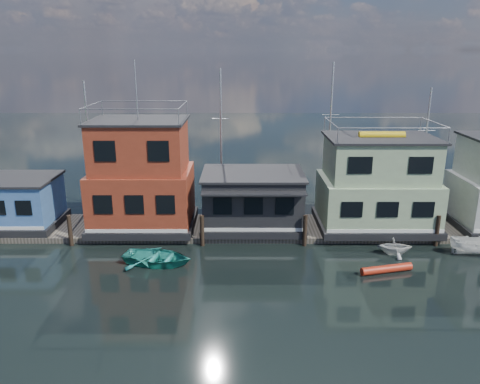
{
  "coord_description": "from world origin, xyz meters",
  "views": [
    {
      "loc": [
        -1.37,
        -20.44,
        12.86
      ],
      "look_at": [
        -1.42,
        12.0,
        3.0
      ],
      "focal_mm": 35.0,
      "sensor_mm": 36.0,
      "label": 1
    }
  ],
  "objects_px": {
    "motorboat": "(476,245)",
    "red_kayak": "(386,269)",
    "houseboat_dark": "(253,200)",
    "houseboat_red": "(142,177)",
    "dinghy_teal": "(157,257)",
    "houseboat_green": "(377,185)",
    "houseboat_blue": "(14,202)",
    "dinghy_white": "(395,246)"
  },
  "relations": [
    {
      "from": "motorboat",
      "to": "red_kayak",
      "type": "bearing_deg",
      "value": 117.72
    },
    {
      "from": "houseboat_dark",
      "to": "houseboat_red",
      "type": "bearing_deg",
      "value": 179.86
    },
    {
      "from": "motorboat",
      "to": "dinghy_teal",
      "type": "distance_m",
      "value": 20.63
    },
    {
      "from": "houseboat_green",
      "to": "dinghy_teal",
      "type": "bearing_deg",
      "value": -159.34
    },
    {
      "from": "houseboat_blue",
      "to": "houseboat_dark",
      "type": "bearing_deg",
      "value": -0.06
    },
    {
      "from": "houseboat_dark",
      "to": "dinghy_white",
      "type": "bearing_deg",
      "value": -24.5
    },
    {
      "from": "motorboat",
      "to": "red_kayak",
      "type": "height_order",
      "value": "motorboat"
    },
    {
      "from": "houseboat_red",
      "to": "red_kayak",
      "type": "distance_m",
      "value": 17.76
    },
    {
      "from": "houseboat_blue",
      "to": "houseboat_green",
      "type": "bearing_deg",
      "value": 0.0
    },
    {
      "from": "houseboat_red",
      "to": "dinghy_teal",
      "type": "relative_size",
      "value": 2.72
    },
    {
      "from": "houseboat_green",
      "to": "red_kayak",
      "type": "distance_m",
      "value": 7.69
    },
    {
      "from": "dinghy_white",
      "to": "houseboat_red",
      "type": "bearing_deg",
      "value": 79.68
    },
    {
      "from": "houseboat_dark",
      "to": "motorboat",
      "type": "xyz_separation_m",
      "value": [
        14.49,
        -4.25,
        -1.76
      ]
    },
    {
      "from": "houseboat_green",
      "to": "red_kayak",
      "type": "relative_size",
      "value": 2.58
    },
    {
      "from": "houseboat_dark",
      "to": "motorboat",
      "type": "height_order",
      "value": "houseboat_dark"
    },
    {
      "from": "houseboat_red",
      "to": "houseboat_dark",
      "type": "relative_size",
      "value": 1.6
    },
    {
      "from": "houseboat_dark",
      "to": "houseboat_green",
      "type": "bearing_deg",
      "value": 0.12
    },
    {
      "from": "motorboat",
      "to": "red_kayak",
      "type": "relative_size",
      "value": 1.05
    },
    {
      "from": "houseboat_green",
      "to": "motorboat",
      "type": "relative_size",
      "value": 2.47
    },
    {
      "from": "dinghy_teal",
      "to": "houseboat_red",
      "type": "bearing_deg",
      "value": 31.13
    },
    {
      "from": "houseboat_red",
      "to": "dinghy_teal",
      "type": "bearing_deg",
      "value": -71.44
    },
    {
      "from": "houseboat_dark",
      "to": "dinghy_teal",
      "type": "height_order",
      "value": "houseboat_dark"
    },
    {
      "from": "houseboat_dark",
      "to": "dinghy_white",
      "type": "distance_m",
      "value": 10.29
    },
    {
      "from": "motorboat",
      "to": "houseboat_dark",
      "type": "bearing_deg",
      "value": 79.91
    },
    {
      "from": "motorboat",
      "to": "dinghy_teal",
      "type": "height_order",
      "value": "motorboat"
    },
    {
      "from": "houseboat_blue",
      "to": "houseboat_green",
      "type": "distance_m",
      "value": 26.53
    },
    {
      "from": "dinghy_white",
      "to": "dinghy_teal",
      "type": "distance_m",
      "value": 15.37
    },
    {
      "from": "houseboat_red",
      "to": "dinghy_white",
      "type": "height_order",
      "value": "houseboat_red"
    },
    {
      "from": "red_kayak",
      "to": "houseboat_blue",
      "type": "bearing_deg",
      "value": 151.05
    },
    {
      "from": "houseboat_green",
      "to": "houseboat_red",
      "type": "bearing_deg",
      "value": -180.0
    },
    {
      "from": "houseboat_red",
      "to": "dinghy_teal",
      "type": "distance_m",
      "value": 7.03
    },
    {
      "from": "houseboat_red",
      "to": "motorboat",
      "type": "xyz_separation_m",
      "value": [
        22.49,
        -4.27,
        -3.45
      ]
    },
    {
      "from": "houseboat_dark",
      "to": "motorboat",
      "type": "distance_m",
      "value": 15.2
    },
    {
      "from": "houseboat_blue",
      "to": "houseboat_green",
      "type": "relative_size",
      "value": 0.76
    },
    {
      "from": "houseboat_red",
      "to": "houseboat_dark",
      "type": "distance_m",
      "value": 8.18
    },
    {
      "from": "houseboat_blue",
      "to": "dinghy_white",
      "type": "xyz_separation_m",
      "value": [
        26.71,
        -4.22,
        -1.62
      ]
    },
    {
      "from": "houseboat_red",
      "to": "dinghy_white",
      "type": "xyz_separation_m",
      "value": [
        17.21,
        -4.22,
        -3.52
      ]
    },
    {
      "from": "houseboat_red",
      "to": "dinghy_white",
      "type": "relative_size",
      "value": 5.32
    },
    {
      "from": "dinghy_white",
      "to": "red_kayak",
      "type": "relative_size",
      "value": 0.68
    },
    {
      "from": "houseboat_blue",
      "to": "houseboat_red",
      "type": "relative_size",
      "value": 0.54
    },
    {
      "from": "motorboat",
      "to": "dinghy_teal",
      "type": "bearing_deg",
      "value": 100.21
    },
    {
      "from": "motorboat",
      "to": "dinghy_white",
      "type": "xyz_separation_m",
      "value": [
        -5.28,
        0.05,
        -0.07
      ]
    }
  ]
}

